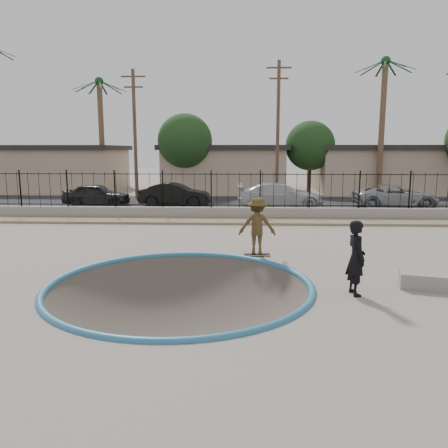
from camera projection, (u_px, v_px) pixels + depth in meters
ground at (214, 233)px, 24.44m from camera, size 120.00×120.00×2.20m
bowl_pit at (180, 286)px, 11.46m from camera, size 6.84×6.84×1.80m
coping_ring at (180, 286)px, 11.46m from camera, size 7.04×7.04×0.20m
rock_strip at (210, 221)px, 21.49m from camera, size 42.00×1.60×0.11m
retaining_wall at (211, 213)px, 22.53m from camera, size 42.00×0.45×0.60m
fence at (211, 190)px, 22.33m from camera, size 40.00×0.04×1.80m
street at (219, 203)px, 29.18m from camera, size 90.00×8.00×0.04m
house_west at (57, 167)px, 38.86m from camera, size 11.60×8.60×3.90m
house_center at (225, 168)px, 38.21m from camera, size 10.60×8.60×3.90m
house_east at (387, 168)px, 37.59m from camera, size 12.60×8.60×3.90m
palm_mid at (100, 110)px, 35.39m from camera, size 2.30×2.30×9.30m
palm_right at (384, 98)px, 32.35m from camera, size 2.30×2.30×10.30m
utility_pole_left at (135, 133)px, 30.62m from camera, size 1.70×0.24×9.00m
utility_pole_mid at (278, 129)px, 30.14m from camera, size 1.70×0.24×9.50m
street_tree_left at (185, 141)px, 34.52m from camera, size 4.32×4.32×6.36m
street_tree_mid at (310, 146)px, 35.13m from camera, size 3.96×3.96×5.83m
skater at (257, 228)px, 14.49m from camera, size 1.24×0.74×1.89m
skateboard at (257, 254)px, 14.64m from camera, size 0.88×0.29×0.07m
videographer at (356, 258)px, 10.62m from camera, size 0.55×0.74×1.85m
concrete_ledge at (433, 281)px, 11.19m from camera, size 1.72×1.08×0.40m
car_a at (97, 195)px, 27.42m from camera, size 4.13×1.72×1.40m
car_b at (175, 195)px, 27.20m from camera, size 4.45×1.72×1.44m
car_c at (280, 195)px, 26.43m from camera, size 5.25×2.20×1.51m
car_d at (396, 196)px, 26.61m from camera, size 5.08×2.46×1.39m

